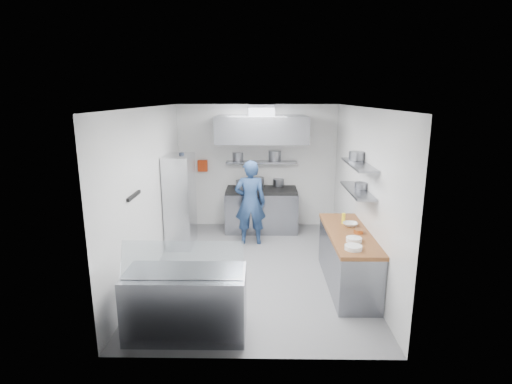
{
  "coord_description": "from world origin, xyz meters",
  "views": [
    {
      "loc": [
        0.11,
        -6.56,
        2.98
      ],
      "look_at": [
        0.0,
        0.6,
        1.25
      ],
      "focal_mm": 28.0,
      "sensor_mm": 36.0,
      "label": 1
    }
  ],
  "objects_px": {
    "gas_range": "(261,211)",
    "display_case": "(186,303)",
    "chef": "(250,202)",
    "wire_rack": "(180,201)"
  },
  "relations": [
    {
      "from": "chef",
      "to": "display_case",
      "type": "distance_m",
      "value": 3.37
    },
    {
      "from": "chef",
      "to": "display_case",
      "type": "bearing_deg",
      "value": 75.79
    },
    {
      "from": "gas_range",
      "to": "display_case",
      "type": "relative_size",
      "value": 1.07
    },
    {
      "from": "wire_rack",
      "to": "display_case",
      "type": "height_order",
      "value": "wire_rack"
    },
    {
      "from": "display_case",
      "to": "gas_range",
      "type": "bearing_deg",
      "value": 77.02
    },
    {
      "from": "chef",
      "to": "display_case",
      "type": "height_order",
      "value": "chef"
    },
    {
      "from": "gas_range",
      "to": "display_case",
      "type": "distance_m",
      "value": 4.21
    },
    {
      "from": "gas_range",
      "to": "display_case",
      "type": "bearing_deg",
      "value": -102.98
    },
    {
      "from": "gas_range",
      "to": "wire_rack",
      "type": "relative_size",
      "value": 0.86
    },
    {
      "from": "wire_rack",
      "to": "display_case",
      "type": "relative_size",
      "value": 1.23
    }
  ]
}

